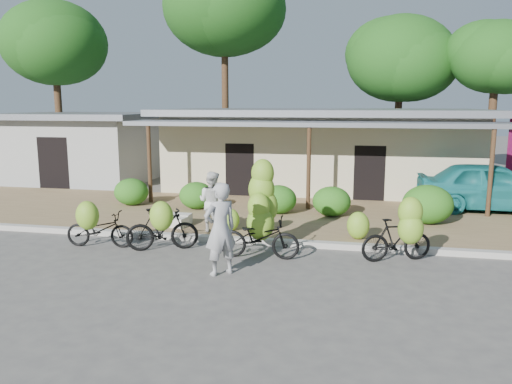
% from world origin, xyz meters
% --- Properties ---
extents(ground, '(100.00, 100.00, 0.00)m').
position_xyz_m(ground, '(0.00, 0.00, 0.00)').
color(ground, '#504D4A').
rests_on(ground, ground).
extents(sidewalk, '(60.00, 6.00, 0.12)m').
position_xyz_m(sidewalk, '(0.00, 5.00, 0.06)').
color(sidewalk, '#90764D').
rests_on(sidewalk, ground).
extents(curb, '(60.00, 0.25, 0.15)m').
position_xyz_m(curb, '(0.00, 2.00, 0.07)').
color(curb, '#A8A399').
rests_on(curb, ground).
extents(shop_main, '(13.00, 8.50, 3.35)m').
position_xyz_m(shop_main, '(0.00, 10.93, 1.72)').
color(shop_main, '#C3B093').
rests_on(shop_main, ground).
extents(shop_grey, '(7.00, 6.00, 3.15)m').
position_xyz_m(shop_grey, '(-11.00, 10.99, 1.62)').
color(shop_grey, '#979692').
rests_on(shop_grey, ground).
extents(tree_back_left, '(5.32, 5.22, 8.64)m').
position_xyz_m(tree_back_left, '(-13.69, 13.11, 6.65)').
color(tree_back_left, '#48351D').
rests_on(tree_back_left, ground).
extents(tree_far_center, '(6.41, 6.39, 11.10)m').
position_xyz_m(tree_far_center, '(-5.69, 16.11, 8.65)').
color(tree_far_center, '#48351D').
rests_on(tree_far_center, ground).
extents(tree_center_right, '(5.47, 5.37, 7.94)m').
position_xyz_m(tree_center_right, '(3.31, 16.61, 5.89)').
color(tree_center_right, '#48351D').
rests_on(tree_center_right, ground).
extents(tree_near_right, '(4.23, 4.03, 7.30)m').
position_xyz_m(tree_near_right, '(7.31, 14.61, 5.72)').
color(tree_near_right, '#48351D').
rests_on(tree_near_right, ground).
extents(hedge_0, '(1.19, 1.07, 0.93)m').
position_xyz_m(hedge_0, '(-6.04, 5.48, 0.58)').
color(hedge_0, '#135615').
rests_on(hedge_0, sidewalk).
extents(hedge_1, '(1.16, 1.04, 0.90)m').
position_xyz_m(hedge_1, '(-3.64, 5.34, 0.57)').
color(hedge_1, '#135615').
rests_on(hedge_1, sidewalk).
extents(hedge_2, '(1.17, 1.05, 0.91)m').
position_xyz_m(hedge_2, '(-0.86, 5.19, 0.58)').
color(hedge_2, '#135615').
rests_on(hedge_2, sidewalk).
extents(hedge_3, '(1.19, 1.07, 0.93)m').
position_xyz_m(hedge_3, '(0.83, 5.16, 0.58)').
color(hedge_3, '#135615').
rests_on(hedge_3, sidewalk).
extents(hedge_4, '(1.46, 1.31, 1.14)m').
position_xyz_m(hedge_4, '(3.62, 4.73, 0.69)').
color(hedge_4, '#135615').
rests_on(hedge_4, sidewalk).
extents(bike_far_left, '(1.79, 1.27, 1.31)m').
position_xyz_m(bike_far_left, '(-4.72, 0.84, 0.54)').
color(bike_far_left, black).
rests_on(bike_far_left, ground).
extents(bike_left, '(1.83, 1.40, 1.36)m').
position_xyz_m(bike_left, '(-3.04, 0.90, 0.61)').
color(bike_left, black).
rests_on(bike_left, ground).
extents(bike_center, '(1.92, 1.21, 2.28)m').
position_xyz_m(bike_center, '(-0.63, 1.09, 0.86)').
color(bike_center, black).
rests_on(bike_center, ground).
extents(bike_right, '(1.74, 1.36, 1.62)m').
position_xyz_m(bike_right, '(2.58, 1.10, 0.68)').
color(bike_right, black).
rests_on(bike_right, ground).
extents(loose_banana_a, '(0.49, 0.42, 0.62)m').
position_xyz_m(loose_banana_a, '(-1.80, 2.76, 0.43)').
color(loose_banana_a, '#89A82A').
rests_on(loose_banana_a, sidewalk).
extents(loose_banana_b, '(0.57, 0.49, 0.72)m').
position_xyz_m(loose_banana_b, '(-0.91, 2.96, 0.48)').
color(loose_banana_b, '#89A82A').
rests_on(loose_banana_b, sidewalk).
extents(loose_banana_c, '(0.58, 0.49, 0.72)m').
position_xyz_m(loose_banana_c, '(1.65, 2.57, 0.48)').
color(loose_banana_c, '#89A82A').
rests_on(loose_banana_c, sidewalk).
extents(sack_near, '(0.85, 0.40, 0.30)m').
position_xyz_m(sack_near, '(-3.54, 3.20, 0.27)').
color(sack_near, beige).
rests_on(sack_near, sidewalk).
extents(sack_far, '(0.81, 0.53, 0.28)m').
position_xyz_m(sack_far, '(-3.50, 2.88, 0.26)').
color(sack_far, beige).
rests_on(sack_far, sidewalk).
extents(vendor, '(0.85, 0.84, 1.98)m').
position_xyz_m(vendor, '(-1.19, -0.43, 0.99)').
color(vendor, '#969696').
rests_on(vendor, ground).
extents(bystander, '(0.95, 0.82, 1.66)m').
position_xyz_m(bystander, '(-2.27, 2.60, 0.95)').
color(bystander, silver).
rests_on(bystander, sidewalk).
extents(teal_van, '(4.75, 1.96, 1.61)m').
position_xyz_m(teal_van, '(5.88, 7.00, 0.92)').
color(teal_van, '#1B797C').
rests_on(teal_van, sidewalk).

